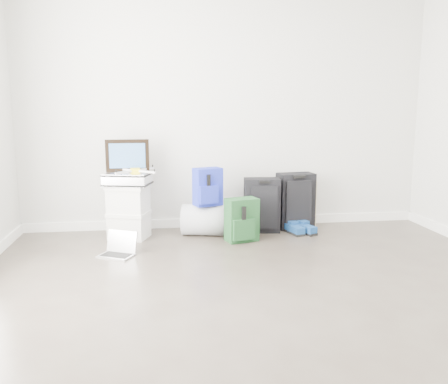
{
  "coord_description": "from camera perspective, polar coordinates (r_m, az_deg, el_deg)",
  "views": [
    {
      "loc": [
        -0.76,
        -2.75,
        1.34
      ],
      "look_at": [
        -0.11,
        1.9,
        0.5
      ],
      "focal_mm": 38.0,
      "sensor_mm": 36.0,
      "label": 1
    }
  ],
  "objects": [
    {
      "name": "ground",
      "position": [
        3.15,
        7.0,
        -15.13
      ],
      "size": [
        5.0,
        5.0,
        0.0
      ],
      "primitive_type": "plane",
      "color": "#362E27",
      "rests_on": "ground"
    },
    {
      "name": "room_envelope",
      "position": [
        2.89,
        7.67,
        17.68
      ],
      "size": [
        4.52,
        5.02,
        2.71
      ],
      "color": "silver",
      "rests_on": "ground"
    },
    {
      "name": "boxes_stack",
      "position": [
        4.99,
        -11.38,
        -2.33
      ],
      "size": [
        0.47,
        0.43,
        0.56
      ],
      "rotation": [
        0.0,
        0.0,
        -0.33
      ],
      "color": "silver",
      "rests_on": "ground"
    },
    {
      "name": "briefcase",
      "position": [
        4.93,
        -11.52,
        1.54
      ],
      "size": [
        0.51,
        0.42,
        0.13
      ],
      "primitive_type": "cube",
      "rotation": [
        0.0,
        0.0,
        -0.26
      ],
      "color": "#B2B2B7",
      "rests_on": "boxes_stack"
    },
    {
      "name": "painting",
      "position": [
        5.0,
        -11.55,
        4.31
      ],
      "size": [
        0.44,
        0.04,
        0.33
      ],
      "rotation": [
        0.0,
        0.0,
        0.01
      ],
      "color": "black",
      "rests_on": "briefcase"
    },
    {
      "name": "drone",
      "position": [
        4.89,
        -10.63,
        2.55
      ],
      "size": [
        0.42,
        0.42,
        0.05
      ],
      "rotation": [
        0.0,
        0.0,
        0.06
      ],
      "color": "yellow",
      "rests_on": "briefcase"
    },
    {
      "name": "duffel_bag",
      "position": [
        5.03,
        -1.98,
        -3.38
      ],
      "size": [
        0.59,
        0.44,
        0.33
      ],
      "primitive_type": "cylinder",
      "rotation": [
        0.0,
        1.57,
        -0.23
      ],
      "color": "gray",
      "rests_on": "ground"
    },
    {
      "name": "blue_backpack",
      "position": [
        4.93,
        -1.97,
        0.54
      ],
      "size": [
        0.32,
        0.28,
        0.39
      ],
      "rotation": [
        0.0,
        0.0,
        0.34
      ],
      "color": "#1B26B1",
      "rests_on": "duffel_bag"
    },
    {
      "name": "large_suitcase",
      "position": [
        5.16,
        4.59,
        -1.6
      ],
      "size": [
        0.4,
        0.27,
        0.59
      ],
      "rotation": [
        0.0,
        0.0,
        -0.09
      ],
      "color": "black",
      "rests_on": "ground"
    },
    {
      "name": "green_backpack",
      "position": [
        4.8,
        2.16,
        -3.47
      ],
      "size": [
        0.35,
        0.3,
        0.44
      ],
      "rotation": [
        0.0,
        0.0,
        0.27
      ],
      "color": "#13351B",
      "rests_on": "ground"
    },
    {
      "name": "carry_on",
      "position": [
        5.35,
        8.61,
        -1.06
      ],
      "size": [
        0.42,
        0.3,
        0.62
      ],
      "rotation": [
        0.0,
        0.0,
        0.12
      ],
      "color": "black",
      "rests_on": "ground"
    },
    {
      "name": "shoes",
      "position": [
        5.18,
        9.14,
        -4.48
      ],
      "size": [
        0.31,
        0.29,
        0.09
      ],
      "rotation": [
        0.0,
        0.0,
        0.33
      ],
      "color": "black",
      "rests_on": "ground"
    },
    {
      "name": "rolled_rug",
      "position": [
        5.46,
        10.17,
        -1.42
      ],
      "size": [
        0.17,
        0.17,
        0.52
      ],
      "primitive_type": "cylinder",
      "color": "gray",
      "rests_on": "ground"
    },
    {
      "name": "laptop",
      "position": [
        4.49,
        -12.56,
        -6.78
      ],
      "size": [
        0.37,
        0.33,
        0.22
      ],
      "rotation": [
        0.0,
        0.0,
        -0.48
      ],
      "color": "silver",
      "rests_on": "ground"
    }
  ]
}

